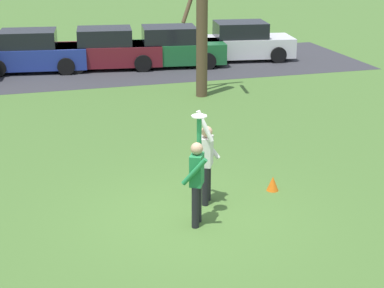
{
  "coord_description": "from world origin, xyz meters",
  "views": [
    {
      "loc": [
        -3.14,
        -10.85,
        5.42
      ],
      "look_at": [
        0.26,
        0.85,
        1.22
      ],
      "focal_mm": 59.61,
      "sensor_mm": 36.0,
      "label": 1
    }
  ],
  "objects_px": {
    "frisbee_disc": "(199,116)",
    "person_defender": "(207,158)",
    "parked_car_blue": "(32,52)",
    "field_cone_orange": "(273,183)",
    "parked_car_green": "(172,48)",
    "bare_tree_tall": "(202,20)",
    "person_catcher": "(197,177)",
    "parked_car_maroon": "(108,50)",
    "parked_car_white": "(243,42)"
  },
  "relations": [
    {
      "from": "parked_car_maroon",
      "to": "parked_car_green",
      "type": "xyz_separation_m",
      "value": [
        2.55,
        -0.29,
        0.0
      ]
    },
    {
      "from": "parked_car_blue",
      "to": "parked_car_white",
      "type": "relative_size",
      "value": 1.0
    },
    {
      "from": "person_catcher",
      "to": "parked_car_blue",
      "type": "height_order",
      "value": "person_catcher"
    },
    {
      "from": "person_defender",
      "to": "parked_car_white",
      "type": "xyz_separation_m",
      "value": [
        5.89,
        13.66,
        -0.25
      ]
    },
    {
      "from": "person_catcher",
      "to": "parked_car_white",
      "type": "distance_m",
      "value": 15.91
    },
    {
      "from": "person_defender",
      "to": "parked_car_maroon",
      "type": "height_order",
      "value": "person_defender"
    },
    {
      "from": "person_defender",
      "to": "parked_car_blue",
      "type": "xyz_separation_m",
      "value": [
        -2.77,
        13.84,
        -0.25
      ]
    },
    {
      "from": "parked_car_green",
      "to": "field_cone_orange",
      "type": "distance_m",
      "value": 13.13
    },
    {
      "from": "person_catcher",
      "to": "parked_car_white",
      "type": "bearing_deg",
      "value": 4.09
    },
    {
      "from": "parked_car_maroon",
      "to": "parked_car_white",
      "type": "xyz_separation_m",
      "value": [
        5.74,
        0.1,
        0.0
      ]
    },
    {
      "from": "person_catcher",
      "to": "parked_car_green",
      "type": "height_order",
      "value": "person_catcher"
    },
    {
      "from": "parked_car_green",
      "to": "parked_car_white",
      "type": "xyz_separation_m",
      "value": [
        3.19,
        0.4,
        0.0
      ]
    },
    {
      "from": "parked_car_white",
      "to": "bare_tree_tall",
      "type": "xyz_separation_m",
      "value": [
        -3.44,
        -5.33,
        1.79
      ]
    },
    {
      "from": "field_cone_orange",
      "to": "parked_car_green",
      "type": "bearing_deg",
      "value": 85.01
    },
    {
      "from": "parked_car_white",
      "to": "frisbee_disc",
      "type": "bearing_deg",
      "value": -105.62
    },
    {
      "from": "parked_car_blue",
      "to": "parked_car_maroon",
      "type": "height_order",
      "value": "same"
    },
    {
      "from": "bare_tree_tall",
      "to": "field_cone_orange",
      "type": "xyz_separation_m",
      "value": [
        -0.89,
        -8.13,
        -2.36
      ]
    },
    {
      "from": "person_catcher",
      "to": "field_cone_orange",
      "type": "xyz_separation_m",
      "value": [
        2.04,
        1.12,
        -0.82
      ]
    },
    {
      "from": "parked_car_green",
      "to": "parked_car_maroon",
      "type": "bearing_deg",
      "value": -178.65
    },
    {
      "from": "field_cone_orange",
      "to": "parked_car_maroon",
      "type": "bearing_deg",
      "value": 96.04
    },
    {
      "from": "parked_car_maroon",
      "to": "field_cone_orange",
      "type": "bearing_deg",
      "value": -76.03
    },
    {
      "from": "parked_car_white",
      "to": "field_cone_orange",
      "type": "relative_size",
      "value": 13.47
    },
    {
      "from": "bare_tree_tall",
      "to": "person_catcher",
      "type": "bearing_deg",
      "value": -107.6
    },
    {
      "from": "person_defender",
      "to": "parked_car_blue",
      "type": "height_order",
      "value": "person_defender"
    },
    {
      "from": "parked_car_blue",
      "to": "field_cone_orange",
      "type": "distance_m",
      "value": 14.31
    },
    {
      "from": "parked_car_green",
      "to": "field_cone_orange",
      "type": "height_order",
      "value": "parked_car_green"
    },
    {
      "from": "parked_car_blue",
      "to": "bare_tree_tall",
      "type": "height_order",
      "value": "bare_tree_tall"
    },
    {
      "from": "person_catcher",
      "to": "bare_tree_tall",
      "type": "height_order",
      "value": "bare_tree_tall"
    },
    {
      "from": "parked_car_maroon",
      "to": "parked_car_green",
      "type": "bearing_deg",
      "value": 1.35
    },
    {
      "from": "parked_car_maroon",
      "to": "parked_car_white",
      "type": "height_order",
      "value": "same"
    },
    {
      "from": "person_catcher",
      "to": "field_cone_orange",
      "type": "relative_size",
      "value": 6.5
    },
    {
      "from": "person_catcher",
      "to": "parked_car_blue",
      "type": "distance_m",
      "value": 14.93
    },
    {
      "from": "parked_car_blue",
      "to": "field_cone_orange",
      "type": "xyz_separation_m",
      "value": [
        4.33,
        -13.63,
        -0.57
      ]
    },
    {
      "from": "parked_car_maroon",
      "to": "bare_tree_tall",
      "type": "distance_m",
      "value": 5.99
    },
    {
      "from": "person_catcher",
      "to": "frisbee_disc",
      "type": "height_order",
      "value": "frisbee_disc"
    },
    {
      "from": "frisbee_disc",
      "to": "parked_car_maroon",
      "type": "relative_size",
      "value": 0.07
    },
    {
      "from": "parked_car_white",
      "to": "parked_car_maroon",
      "type": "bearing_deg",
      "value": -171.07
    },
    {
      "from": "parked_car_green",
      "to": "parked_car_white",
      "type": "bearing_deg",
      "value": 15.0
    },
    {
      "from": "person_catcher",
      "to": "person_defender",
      "type": "height_order",
      "value": "person_catcher"
    },
    {
      "from": "frisbee_disc",
      "to": "person_defender",
      "type": "bearing_deg",
      "value": 62.3
    },
    {
      "from": "person_catcher",
      "to": "parked_car_white",
      "type": "height_order",
      "value": "person_catcher"
    },
    {
      "from": "frisbee_disc",
      "to": "bare_tree_tall",
      "type": "relative_size",
      "value": 0.06
    },
    {
      "from": "person_defender",
      "to": "bare_tree_tall",
      "type": "height_order",
      "value": "bare_tree_tall"
    },
    {
      "from": "parked_car_blue",
      "to": "bare_tree_tall",
      "type": "xyz_separation_m",
      "value": [
        5.22,
        -5.51,
        1.79
      ]
    },
    {
      "from": "frisbee_disc",
      "to": "parked_car_green",
      "type": "relative_size",
      "value": 0.07
    },
    {
      "from": "parked_car_green",
      "to": "parked_car_blue",
      "type": "bearing_deg",
      "value": -178.03
    },
    {
      "from": "person_catcher",
      "to": "parked_car_green",
      "type": "distance_m",
      "value": 14.53
    },
    {
      "from": "parked_car_white",
      "to": "field_cone_orange",
      "type": "xyz_separation_m",
      "value": [
        -4.33,
        -13.46,
        -0.57
      ]
    },
    {
      "from": "bare_tree_tall",
      "to": "parked_car_white",
      "type": "bearing_deg",
      "value": 57.2
    },
    {
      "from": "parked_car_maroon",
      "to": "frisbee_disc",
      "type": "bearing_deg",
      "value": -84.17
    }
  ]
}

